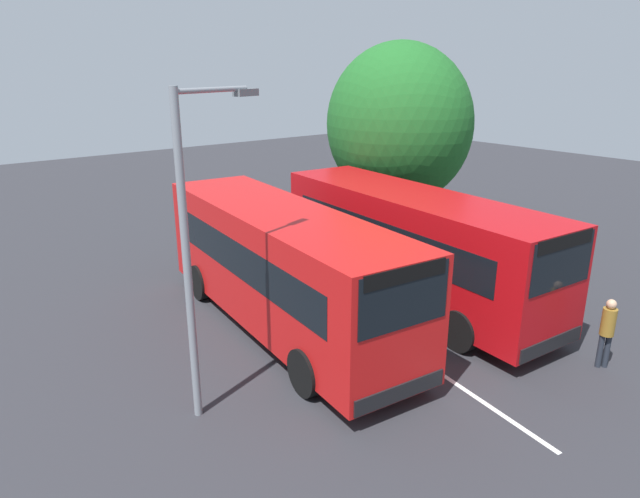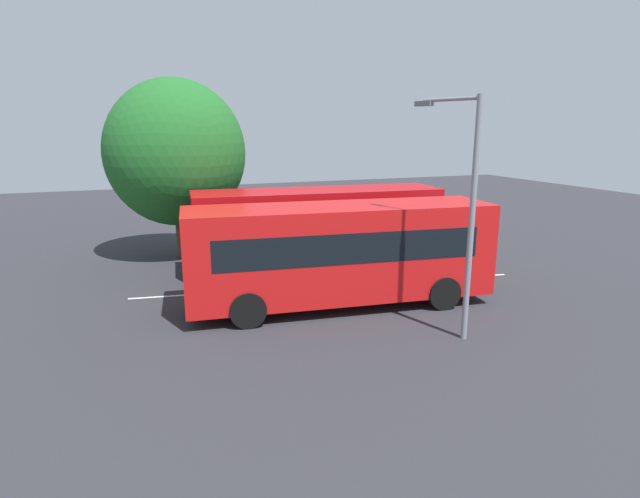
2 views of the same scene
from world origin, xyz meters
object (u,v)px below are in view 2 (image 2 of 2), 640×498
object	(u,v)px
street_lamp	(466,202)
bus_center_left	(319,226)
pedestrian	(430,233)
bus_far_left	(341,251)
depot_tree	(176,153)

from	to	relation	value
street_lamp	bus_center_left	bearing A→B (deg)	-6.61
bus_center_left	pedestrian	distance (m)	5.70
bus_far_left	depot_tree	bearing A→B (deg)	122.36
bus_far_left	bus_center_left	xyz separation A→B (m)	(0.79, 4.14, 0.00)
street_lamp	pedestrian	bearing A→B (deg)	-44.21
bus_center_left	street_lamp	size ratio (longest dim) A/B	1.53
pedestrian	street_lamp	world-z (taller)	street_lamp
depot_tree	pedestrian	bearing A→B (deg)	-19.85
street_lamp	depot_tree	size ratio (longest dim) A/B	0.84
bus_far_left	pedestrian	distance (m)	7.99
pedestrian	bus_center_left	bearing A→B (deg)	45.40
bus_far_left	bus_center_left	bearing A→B (deg)	85.62
street_lamp	depot_tree	bearing A→B (deg)	11.19
bus_far_left	street_lamp	distance (m)	4.48
bus_far_left	street_lamp	bearing A→B (deg)	-52.45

